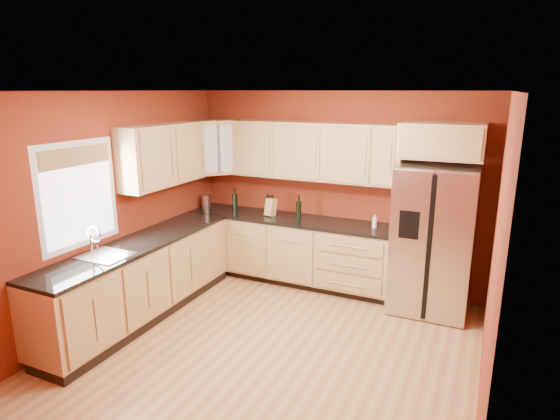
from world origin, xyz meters
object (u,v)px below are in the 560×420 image
at_px(wine_bottle_a, 235,199).
at_px(knife_block, 271,207).
at_px(canister_left, 206,202).
at_px(soap_dispenser, 375,221).
at_px(refrigerator, 433,239).

relative_size(wine_bottle_a, knife_block, 1.40).
distance_m(canister_left, soap_dispenser, 2.47).
bearing_deg(canister_left, soap_dispenser, 1.49).
xyz_separation_m(refrigerator, canister_left, (-3.20, 0.01, 0.13)).
xyz_separation_m(refrigerator, knife_block, (-2.17, 0.06, 0.15)).
relative_size(knife_block, soap_dispenser, 1.43).
bearing_deg(soap_dispenser, knife_block, -179.42).
bearing_deg(knife_block, canister_left, -158.55).
relative_size(refrigerator, knife_block, 7.30).
bearing_deg(wine_bottle_a, canister_left, -170.31).
bearing_deg(knife_block, wine_bottle_a, -163.89).
relative_size(canister_left, knife_block, 0.84).
bearing_deg(refrigerator, soap_dispenser, 173.79).
height_order(wine_bottle_a, soap_dispenser, wine_bottle_a).
relative_size(canister_left, soap_dispenser, 1.20).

